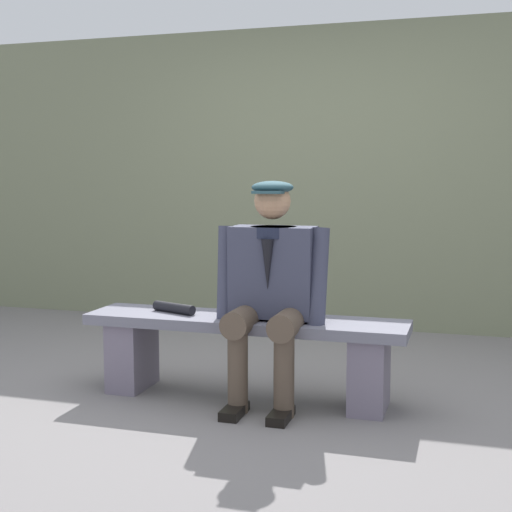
# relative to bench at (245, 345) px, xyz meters

# --- Properties ---
(ground_plane) EXTENTS (30.00, 30.00, 0.00)m
(ground_plane) POSITION_rel_bench_xyz_m (0.00, 0.00, -0.31)
(ground_plane) COLOR slate
(bench) EXTENTS (1.84, 0.41, 0.47)m
(bench) POSITION_rel_bench_xyz_m (0.00, 0.00, 0.00)
(bench) COLOR slate
(bench) RESTS_ON ground
(seated_man) EXTENTS (0.64, 0.55, 1.24)m
(seated_man) POSITION_rel_bench_xyz_m (-0.17, 0.06, 0.37)
(seated_man) COLOR #3A3D52
(seated_man) RESTS_ON ground
(rolled_magazine) EXTENTS (0.29, 0.16, 0.06)m
(rolled_magazine) POSITION_rel_bench_xyz_m (0.43, -0.00, 0.19)
(rolled_magazine) COLOR black
(rolled_magazine) RESTS_ON bench
(stadium_wall) EXTENTS (12.00, 0.24, 2.50)m
(stadium_wall) POSITION_rel_bench_xyz_m (0.00, -2.20, 0.94)
(stadium_wall) COLOR gray
(stadium_wall) RESTS_ON ground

